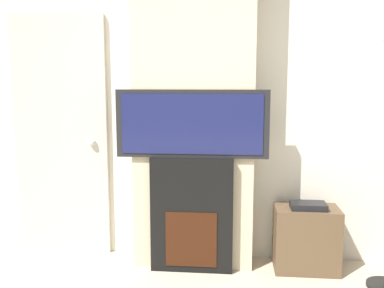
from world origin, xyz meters
TOP-DOWN VIEW (x-y plane):
  - wall_back at (0.00, 2.03)m, footprint 6.00×0.06m
  - chimney_breast at (0.00, 1.85)m, footprint 0.96×0.30m
  - fireplace at (0.00, 1.70)m, footprint 0.65×0.15m
  - television at (0.00, 1.69)m, footprint 1.18×0.07m
  - media_stand at (0.91, 1.78)m, footprint 0.50×0.32m
  - entry_door at (-1.17, 1.97)m, footprint 0.82×0.09m

SIDE VIEW (x-z plane):
  - media_stand at x=0.91m, z-range -0.02..0.55m
  - fireplace at x=0.00m, z-range 0.00..0.91m
  - entry_door at x=-1.17m, z-range 0.00..2.06m
  - television at x=0.00m, z-range 0.92..1.44m
  - wall_back at x=0.00m, z-range 0.00..2.70m
  - chimney_breast at x=0.00m, z-range 0.00..2.70m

